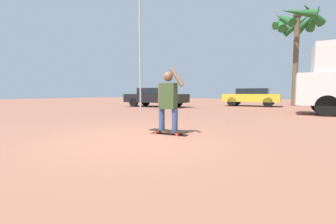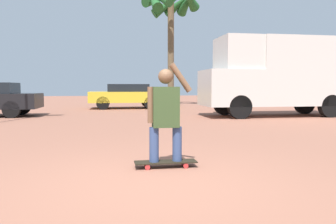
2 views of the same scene
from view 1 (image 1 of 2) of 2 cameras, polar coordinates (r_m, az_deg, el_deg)
name	(u,v)px [view 1 (image 1 of 2)]	position (r m, az deg, el deg)	size (l,w,h in m)	color
ground_plane	(138,139)	(4.81, -7.52, -6.87)	(80.00, 80.00, 0.00)	#935B47
skateboard	(168,131)	(5.33, 0.04, -4.85)	(0.93, 0.25, 0.09)	black
person_skateboarder	(168,98)	(5.26, 0.04, 3.53)	(0.67, 0.22, 1.47)	#384C7A
parked_car_yellow	(252,97)	(18.35, 20.44, 3.70)	(4.04, 1.90, 1.34)	black
parked_car_black	(156,97)	(16.41, -3.01, 3.91)	(4.59, 1.76, 1.37)	black
palm_tree_near_van	(297,24)	(21.10, 30.02, 18.79)	(3.80, 3.76, 7.56)	brown
flagpole	(141,34)	(13.29, -6.96, 19.13)	(0.84, 0.12, 7.59)	#B7B7BC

